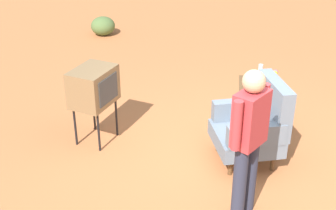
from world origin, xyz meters
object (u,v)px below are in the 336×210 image
bottle_short_clear (260,71)px  soda_can_red (262,83)px  person_standing (249,137)px  flower_vase (274,79)px  side_table (259,91)px  armchair (255,125)px  soda_can_blue (253,83)px  tv_on_stand (94,87)px

bottle_short_clear → soda_can_red: bearing=2.9°
person_standing → flower_vase: (-1.77, 0.38, -0.14)m
side_table → soda_can_red: size_ratio=5.31×
soda_can_red → side_table: bearing=-166.6°
armchair → bottle_short_clear: bearing=175.4°
soda_can_red → soda_can_blue: 0.12m
soda_can_red → tv_on_stand: bearing=-74.9°
person_standing → flower_vase: size_ratio=6.19×
person_standing → soda_can_blue: (-1.79, 0.11, -0.23)m
armchair → side_table: armchair is taller
side_table → tv_on_stand: bearing=-72.5°
tv_on_stand → soda_can_red: (-0.58, 2.15, -0.07)m
soda_can_blue → flower_vase: size_ratio=0.46×
soda_can_red → flower_vase: flower_vase is taller
person_standing → soda_can_blue: bearing=176.5°
person_standing → armchair: bearing=173.0°
soda_can_blue → flower_vase: bearing=86.0°
side_table → soda_can_red: bearing=13.4°
bottle_short_clear → flower_vase: (0.36, 0.16, 0.05)m
tv_on_stand → bottle_short_clear: (-0.90, 2.14, -0.03)m
soda_can_red → flower_vase: (0.05, 0.15, 0.09)m
side_table → flower_vase: bearing=51.2°
person_standing → soda_can_red: (-1.81, 0.23, -0.23)m
flower_vase → bottle_short_clear: bearing=-155.7°
armchair → side_table: (-0.87, 0.08, 0.05)m
flower_vase → tv_on_stand: bearing=-76.8°
side_table → soda_can_blue: soda_can_blue is taller
tv_on_stand → soda_can_blue: 2.11m
tv_on_stand → bottle_short_clear: 2.32m
soda_can_blue → tv_on_stand: bearing=-74.7°
soda_can_red → flower_vase: 0.18m
armchair → person_standing: 1.13m
soda_can_blue → side_table: bearing=139.2°
soda_can_red → flower_vase: size_ratio=0.46×
soda_can_red → flower_vase: bearing=72.8°
side_table → bottle_short_clear: bearing=178.6°
side_table → flower_vase: (0.13, 0.17, 0.25)m
side_table → flower_vase: flower_vase is taller
side_table → bottle_short_clear: 0.30m
soda_can_red → soda_can_blue: bearing=-77.8°
armchair → soda_can_blue: armchair is taller
side_table → flower_vase: 0.33m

